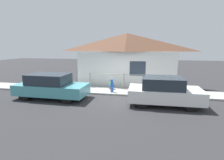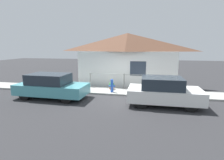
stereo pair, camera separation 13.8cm
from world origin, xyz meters
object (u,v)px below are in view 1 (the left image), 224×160
Objects in this scene: car_left at (51,86)px; potted_plant_near_hydrant at (111,85)px; car_right at (164,91)px; fire_hydrant at (112,85)px.

potted_plant_near_hydrant is (3.07, 2.34, -0.34)m from car_left.
car_right is 3.94m from potted_plant_near_hydrant.
car_left reaches higher than fire_hydrant.
car_left is 4.87× the size of fire_hydrant.
potted_plant_near_hydrant is (-3.16, 2.34, -0.34)m from car_right.
car_right reaches higher than fire_hydrant.
car_left reaches higher than potted_plant_near_hydrant.
car_right is at bearing 1.27° from car_left.
car_right is 3.40m from fire_hydrant.
car_left is 1.13× the size of car_right.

